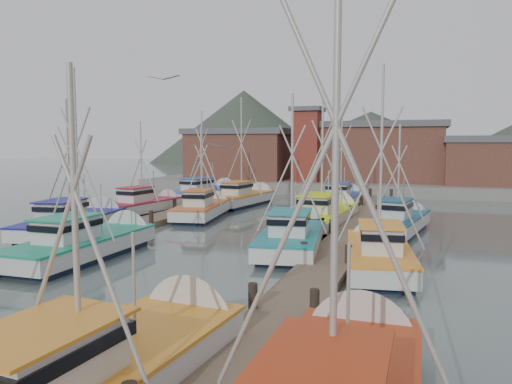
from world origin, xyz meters
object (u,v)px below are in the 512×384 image
(boat_1, at_px, (106,371))
(boat_8, at_px, (204,209))
(boat_12, at_px, (245,198))
(boat_4, at_px, (89,243))
(lookout_tower, at_px, (307,144))

(boat_1, relative_size, boat_8, 1.12)
(boat_12, bearing_deg, boat_4, -82.64)
(boat_8, distance_m, boat_12, 8.18)
(boat_4, bearing_deg, lookout_tower, 85.51)
(lookout_tower, bearing_deg, boat_4, -94.13)
(boat_1, height_order, boat_8, boat_1)
(boat_4, bearing_deg, boat_12, 89.11)
(lookout_tower, distance_m, boat_12, 15.22)
(boat_1, bearing_deg, boat_8, 114.85)
(lookout_tower, xyz_separation_m, boat_1, (6.60, -47.77, -4.87))
(boat_4, relative_size, boat_8, 1.13)
(boat_12, bearing_deg, boat_8, -84.42)
(boat_8, height_order, boat_12, boat_12)
(boat_4, height_order, boat_8, boat_4)
(lookout_tower, height_order, boat_1, lookout_tower)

